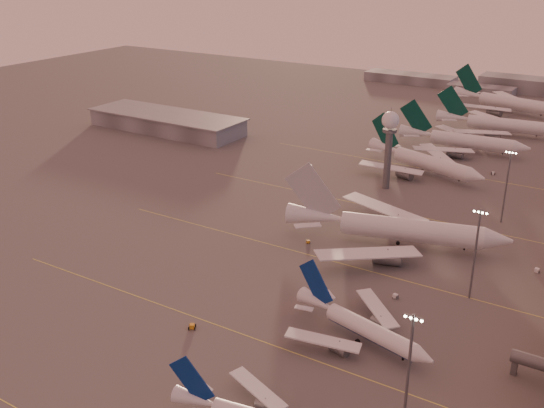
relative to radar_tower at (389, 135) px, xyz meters
The scene contains 21 objects.
ground 121.92m from the radar_tower, 92.39° to the right, with size 700.00×700.00×0.00m, color #575554.
taxiway_markings 71.83m from the radar_tower, 68.66° to the right, with size 180.00×185.25×0.02m.
hangar 127.68m from the radar_tower, behind, with size 82.00×27.00×8.50m.
radar_tower is the anchor object (origin of this frame).
mast_a 131.38m from the radar_tower, 66.17° to the right, with size 3.60×0.56×25.00m.
mast_b 82.32m from the radar_tower, 52.43° to the right, with size 3.60×0.56×25.00m.
mast_c 46.66m from the radar_tower, 12.53° to the right, with size 3.60×0.56×25.00m.
distant_horizon 205.86m from the radar_tower, 90.67° to the left, with size 165.00×37.50×9.00m.
narrowbody_mid 104.88m from the radar_tower, 70.72° to the right, with size 38.32×30.20×15.25m.
widebody_white 53.21m from the radar_tower, 64.42° to the right, with size 67.08×53.07×24.13m.
greentail_a 30.61m from the radar_tower, 75.57° to the left, with size 54.77×43.49×20.70m.
greentail_b 65.42m from the radar_tower, 80.08° to the left, with size 58.46×47.11×21.22m.
greentail_c 102.17m from the radar_tower, 80.15° to the left, with size 60.20×48.44×21.87m.
greentail_d 149.53m from the radar_tower, 85.99° to the left, with size 64.29×51.34×23.72m.
gsv_tug_mid 116.22m from the radar_tower, 91.08° to the right, with size 3.98×4.58×1.12m.
gsv_truck_b 85.16m from the radar_tower, 65.65° to the right, with size 6.34×3.60×2.42m.
gsv_truck_c 61.25m from the radar_tower, 91.21° to the right, with size 5.02×4.73×2.05m.
gsv_catering_b 76.85m from the radar_tower, 33.31° to the right, with size 5.92×3.21×4.66m.
gsv_tug_far 38.57m from the radar_tower, 65.76° to the right, with size 3.72×4.23×1.04m.
gsv_truck_d 41.71m from the radar_tower, 169.02° to the left, with size 3.92×5.70×2.17m.
gsv_tug_hangar 52.44m from the radar_tower, 50.59° to the left, with size 3.95×2.91×1.01m.
Camera 1 is at (87.46, -94.46, 84.28)m, focal length 42.00 mm.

